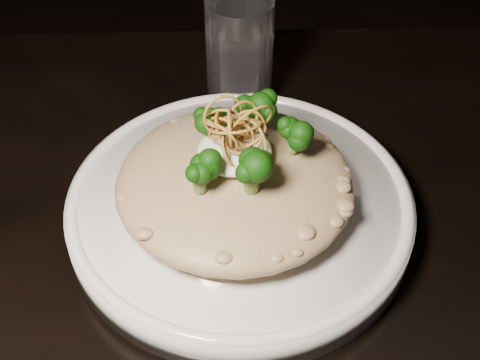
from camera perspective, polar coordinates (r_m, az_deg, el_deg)
The scene contains 7 objects.
table at distance 0.67m, azimuth -1.53°, elevation -12.00°, with size 1.10×0.80×0.75m.
plate at distance 0.63m, azimuth -0.00°, elevation -2.52°, with size 0.32×0.32×0.03m, color white.
risotto at distance 0.60m, azimuth -0.45°, elevation -0.24°, with size 0.21×0.21×0.05m, color brown.
broccoli at distance 0.57m, azimuth 0.48°, elevation 3.55°, with size 0.14×0.14×0.05m, color black, non-canonical shape.
cheese at distance 0.58m, azimuth -0.47°, elevation 2.50°, with size 0.07×0.07×0.02m, color white.
shallots at distance 0.56m, azimuth -0.33°, elevation 4.70°, with size 0.06×0.06×0.04m, color brown, non-canonical shape.
drinking_glass at distance 0.74m, azimuth -0.05°, elevation 10.72°, with size 0.07×0.07×0.13m, color white.
Camera 1 is at (0.00, -0.38, 1.22)m, focal length 50.00 mm.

